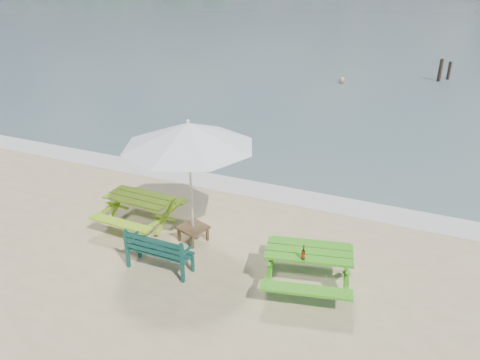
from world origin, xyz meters
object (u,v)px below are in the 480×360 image
at_px(picnic_table_right, 308,268).
at_px(swimmer, 341,93).
at_px(park_bench, 160,258).
at_px(patio_umbrella, 188,135).
at_px(picnic_table_left, 141,212).
at_px(side_table, 193,233).
at_px(beer_bottle, 303,255).

height_order(picnic_table_right, swimmer, picnic_table_right).
xyz_separation_m(park_bench, patio_umbrella, (0.08, 1.12, 2.07)).
xyz_separation_m(picnic_table_left, picnic_table_right, (3.92, -0.58, 0.01)).
height_order(park_bench, side_table, park_bench).
xyz_separation_m(park_bench, beer_bottle, (2.62, 0.36, 0.56)).
distance_m(side_table, beer_bottle, 2.72).
distance_m(park_bench, patio_umbrella, 2.36).
distance_m(beer_bottle, swimmer, 16.34).
bearing_deg(picnic_table_left, patio_umbrella, -4.44).
distance_m(picnic_table_right, swimmer, 16.04).
distance_m(picnic_table_right, park_bench, 2.73).
bearing_deg(swimmer, picnic_table_right, -79.80).
height_order(patio_umbrella, swimmer, patio_umbrella).
xyz_separation_m(patio_umbrella, beer_bottle, (2.54, -0.76, -1.51)).
distance_m(park_bench, swimmer, 16.42).
bearing_deg(beer_bottle, picnic_table_left, 167.47).
bearing_deg(park_bench, beer_bottle, 7.79).
height_order(picnic_table_right, side_table, picnic_table_right).
height_order(side_table, swimmer, side_table).
xyz_separation_m(picnic_table_left, patio_umbrella, (1.35, -0.10, 1.98)).
relative_size(park_bench, patio_umbrella, 0.39).
bearing_deg(picnic_table_right, side_table, 169.49).
xyz_separation_m(picnic_table_left, beer_bottle, (3.89, -0.86, 0.47)).
height_order(picnic_table_left, beer_bottle, beer_bottle).
bearing_deg(patio_umbrella, beer_bottle, -16.66).
xyz_separation_m(park_bench, swimmer, (-0.19, 16.40, -0.74)).
bearing_deg(picnic_table_left, beer_bottle, -12.53).
height_order(side_table, patio_umbrella, patio_umbrella).
relative_size(picnic_table_left, picnic_table_right, 0.85).
height_order(beer_bottle, swimmer, beer_bottle).
bearing_deg(side_table, picnic_table_left, 175.56).
relative_size(park_bench, beer_bottle, 4.85).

